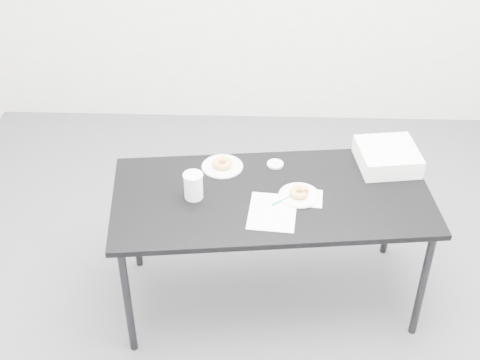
{
  "coord_description": "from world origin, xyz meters",
  "views": [
    {
      "loc": [
        0.05,
        -2.55,
        2.76
      ],
      "look_at": [
        -0.04,
        0.02,
        0.84
      ],
      "focal_mm": 50.0,
      "sensor_mm": 36.0,
      "label": 1
    }
  ],
  "objects_px": {
    "donut_near": "(299,192)",
    "donut_far": "(222,163)",
    "pen": "(283,200)",
    "plate_far": "(222,166)",
    "table": "(272,203)",
    "scorecard": "(272,212)",
    "coffee_cup": "(193,186)",
    "plate_near": "(299,195)",
    "bakery_box": "(387,157)"
  },
  "relations": [
    {
      "from": "pen",
      "to": "donut_far",
      "type": "bearing_deg",
      "value": 100.65
    },
    {
      "from": "pen",
      "to": "coffee_cup",
      "type": "relative_size",
      "value": 0.96
    },
    {
      "from": "plate_far",
      "to": "table",
      "type": "bearing_deg",
      "value": -40.98
    },
    {
      "from": "pen",
      "to": "coffee_cup",
      "type": "bearing_deg",
      "value": 140.02
    },
    {
      "from": "scorecard",
      "to": "donut_near",
      "type": "distance_m",
      "value": 0.19
    },
    {
      "from": "donut_far",
      "to": "bakery_box",
      "type": "height_order",
      "value": "bakery_box"
    },
    {
      "from": "bakery_box",
      "to": "scorecard",
      "type": "bearing_deg",
      "value": -153.41
    },
    {
      "from": "donut_far",
      "to": "pen",
      "type": "bearing_deg",
      "value": -41.76
    },
    {
      "from": "donut_far",
      "to": "coffee_cup",
      "type": "relative_size",
      "value": 0.73
    },
    {
      "from": "scorecard",
      "to": "coffee_cup",
      "type": "distance_m",
      "value": 0.41
    },
    {
      "from": "donut_near",
      "to": "donut_far",
      "type": "height_order",
      "value": "same"
    },
    {
      "from": "plate_far",
      "to": "bakery_box",
      "type": "relative_size",
      "value": 0.72
    },
    {
      "from": "donut_far",
      "to": "table",
      "type": "bearing_deg",
      "value": -40.98
    },
    {
      "from": "plate_near",
      "to": "donut_near",
      "type": "xyz_separation_m",
      "value": [
        0.0,
        0.0,
        0.02
      ]
    },
    {
      "from": "plate_near",
      "to": "plate_far",
      "type": "xyz_separation_m",
      "value": [
        -0.39,
        0.24,
        -0.0
      ]
    },
    {
      "from": "plate_near",
      "to": "donut_far",
      "type": "relative_size",
      "value": 2.01
    },
    {
      "from": "plate_near",
      "to": "bakery_box",
      "type": "height_order",
      "value": "bakery_box"
    },
    {
      "from": "pen",
      "to": "plate_far",
      "type": "relative_size",
      "value": 0.61
    },
    {
      "from": "pen",
      "to": "donut_near",
      "type": "bearing_deg",
      "value": -10.48
    },
    {
      "from": "pen",
      "to": "plate_far",
      "type": "bearing_deg",
      "value": 100.65
    },
    {
      "from": "donut_near",
      "to": "plate_far",
      "type": "height_order",
      "value": "donut_near"
    },
    {
      "from": "scorecard",
      "to": "donut_near",
      "type": "xyz_separation_m",
      "value": [
        0.13,
        0.13,
        0.02
      ]
    },
    {
      "from": "scorecard",
      "to": "bakery_box",
      "type": "bearing_deg",
      "value": 40.07
    },
    {
      "from": "plate_far",
      "to": "coffee_cup",
      "type": "height_order",
      "value": "coffee_cup"
    },
    {
      "from": "table",
      "to": "plate_near",
      "type": "bearing_deg",
      "value": -10.66
    },
    {
      "from": "pen",
      "to": "donut_near",
      "type": "distance_m",
      "value": 0.09
    },
    {
      "from": "scorecard",
      "to": "donut_far",
      "type": "bearing_deg",
      "value": 131.0
    },
    {
      "from": "donut_near",
      "to": "coffee_cup",
      "type": "distance_m",
      "value": 0.52
    },
    {
      "from": "scorecard",
      "to": "plate_far",
      "type": "distance_m",
      "value": 0.45
    },
    {
      "from": "pen",
      "to": "bakery_box",
      "type": "xyz_separation_m",
      "value": [
        0.55,
        0.33,
        0.04
      ]
    },
    {
      "from": "table",
      "to": "coffee_cup",
      "type": "bearing_deg",
      "value": 178.85
    },
    {
      "from": "table",
      "to": "pen",
      "type": "relative_size",
      "value": 12.48
    },
    {
      "from": "bakery_box",
      "to": "pen",
      "type": "bearing_deg",
      "value": -157.14
    },
    {
      "from": "donut_near",
      "to": "plate_far",
      "type": "distance_m",
      "value": 0.46
    },
    {
      "from": "plate_near",
      "to": "donut_near",
      "type": "relative_size",
      "value": 2.13
    },
    {
      "from": "table",
      "to": "plate_near",
      "type": "height_order",
      "value": "plate_near"
    },
    {
      "from": "table",
      "to": "plate_far",
      "type": "bearing_deg",
      "value": 132.79
    },
    {
      "from": "table",
      "to": "donut_near",
      "type": "relative_size",
      "value": 17.2
    },
    {
      "from": "plate_near",
      "to": "coffee_cup",
      "type": "xyz_separation_m",
      "value": [
        -0.52,
        -0.02,
        0.06
      ]
    },
    {
      "from": "coffee_cup",
      "to": "bakery_box",
      "type": "xyz_separation_m",
      "value": [
        0.99,
        0.31,
        -0.02
      ]
    },
    {
      "from": "table",
      "to": "scorecard",
      "type": "distance_m",
      "value": 0.15
    },
    {
      "from": "donut_near",
      "to": "plate_far",
      "type": "relative_size",
      "value": 0.44
    },
    {
      "from": "plate_far",
      "to": "bakery_box",
      "type": "distance_m",
      "value": 0.87
    },
    {
      "from": "donut_near",
      "to": "donut_far",
      "type": "distance_m",
      "value": 0.46
    },
    {
      "from": "plate_far",
      "to": "donut_near",
      "type": "bearing_deg",
      "value": -30.93
    },
    {
      "from": "scorecard",
      "to": "bakery_box",
      "type": "distance_m",
      "value": 0.73
    },
    {
      "from": "table",
      "to": "bakery_box",
      "type": "height_order",
      "value": "bakery_box"
    },
    {
      "from": "table",
      "to": "plate_far",
      "type": "relative_size",
      "value": 7.63
    },
    {
      "from": "table",
      "to": "pen",
      "type": "bearing_deg",
      "value": -51.65
    },
    {
      "from": "pen",
      "to": "donut_far",
      "type": "relative_size",
      "value": 1.3
    }
  ]
}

